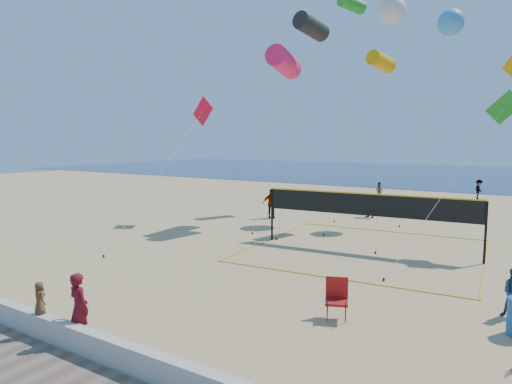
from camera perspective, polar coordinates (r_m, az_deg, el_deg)
The scene contains 19 objects.
ground at distance 13.47m, azimuth -8.06°, elevation -15.35°, with size 120.00×120.00×0.00m, color tan.
ocean at distance 72.09m, azimuth 25.99°, elevation 1.90°, with size 140.00×50.00×0.03m, color navy.
seawall at distance 11.44m, azimuth -18.42°, elevation -18.10°, with size 32.00×0.30×0.60m, color #BBBBB6.
woman at distance 12.33m, azimuth -21.24°, elevation -13.39°, with size 0.65×0.43×1.79m, color maroon.
toddler at distance 13.09m, azimuth -25.43°, elevation -11.86°, with size 0.41×0.26×0.83m, color brown.
far_person_0 at distance 29.26m, azimuth 1.91°, elevation -1.44°, with size 1.11×0.46×1.90m, color gray.
far_person_1 at distance 30.48m, azimuth 14.07°, elevation -1.68°, with size 1.41×0.45×1.52m, color gray.
far_person_3 at distance 40.01m, azimuth 15.15°, elevation 0.15°, with size 0.70×0.55×1.44m, color gray.
far_person_4 at distance 42.50m, azimuth 26.09°, elevation 0.25°, with size 1.10×0.63×1.71m, color gray.
camp_chair at distance 13.29m, azimuth 10.05°, elevation -12.66°, with size 0.79×0.91×1.29m.
volleyball_net at distance 21.19m, azimuth 13.75°, elevation -2.32°, with size 10.48×10.34×2.63m.
kite_0 at distance 28.15m, azimuth 3.51°, elevation 15.87°, with size 1.77×5.84×10.42m.
kite_1 at distance 28.09m, azimuth 6.93°, elevation 19.81°, with size 1.41×6.40×12.17m.
kite_2 at distance 27.45m, azimuth 15.37°, elevation 15.41°, with size 2.69×7.49×9.91m.
kite_3 at distance 27.90m, azimuth -7.09°, elevation 9.36°, with size 3.03×9.60×7.65m.
kite_4 at distance 22.56m, azimuth 28.00°, elevation 8.34°, with size 3.73×7.30×7.18m.
kite_6 at distance 32.07m, azimuth 16.66°, elevation 20.94°, with size 2.22×9.06×13.98m.
kite_7 at distance 30.86m, azimuth 23.19°, elevation 18.92°, with size 2.50×4.08×12.66m.
kite_8 at distance 35.82m, azimuth 11.88°, elevation 21.99°, with size 2.58×7.66×15.25m.
Camera 1 is at (8.20, -9.45, 5.00)m, focal length 32.00 mm.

